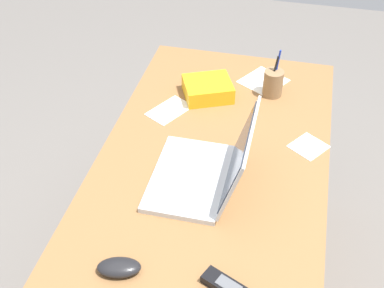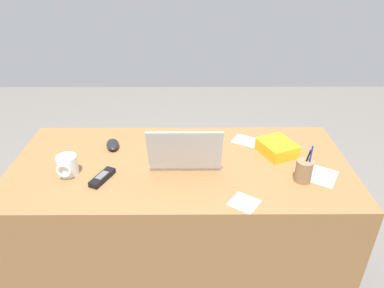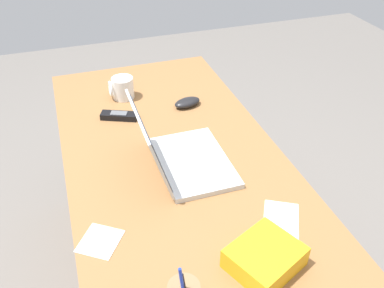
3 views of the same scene
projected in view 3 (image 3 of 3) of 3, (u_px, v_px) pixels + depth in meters
The scene contains 8 objects.
desk at pixel (179, 239), 1.61m from camera, with size 1.57×0.72×0.75m, color olive.
laptop at pixel (180, 155), 1.34m from camera, with size 0.33×0.29×0.23m.
computer_mouse at pixel (187, 102), 1.68m from camera, with size 0.06×0.11×0.03m, color black.
coffee_mug_white at pixel (122, 88), 1.72m from camera, with size 0.09×0.10×0.09m.
cordless_phone at pixel (119, 116), 1.60m from camera, with size 0.10×0.15×0.03m.
snack_bag at pixel (265, 258), 1.03m from camera, with size 0.15×0.17×0.06m, color #F2AD19.
paper_note_left at pixel (281, 221), 1.17m from camera, with size 0.16×0.10×0.00m, color white.
paper_note_right at pixel (100, 241), 1.11m from camera, with size 0.11×0.10×0.00m, color white.
Camera 3 is at (-1.05, 0.30, 1.62)m, focal length 38.99 mm.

